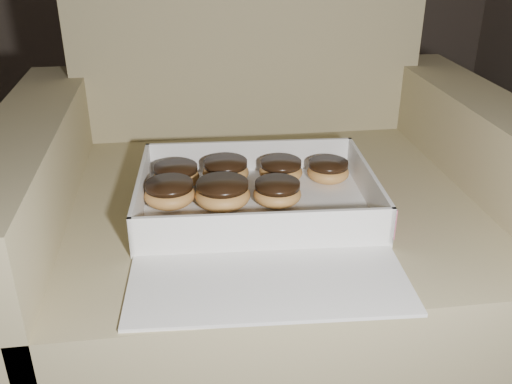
{
  "coord_description": "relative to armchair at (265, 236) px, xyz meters",
  "views": [
    {
      "loc": [
        0.59,
        -0.28,
        0.82
      ],
      "look_at": [
        0.7,
        0.51,
        0.43
      ],
      "focal_mm": 40.0,
      "sensor_mm": 36.0,
      "label": 1
    }
  ],
  "objects": [
    {
      "name": "armchair",
      "position": [
        0.0,
        0.0,
        0.0
      ],
      "size": [
        0.87,
        0.73,
        0.91
      ],
      "color": "#91845C",
      "rests_on": "floor"
    },
    {
      "name": "donut_e",
      "position": [
        -0.15,
        -0.04,
        0.15
      ],
      "size": [
        0.08,
        0.08,
        0.04
      ],
      "color": "#CF9448",
      "rests_on": "bakery_box"
    },
    {
      "name": "donut_d",
      "position": [
        0.0,
        -0.12,
        0.15
      ],
      "size": [
        0.07,
        0.07,
        0.04
      ],
      "color": "#CF9448",
      "rests_on": "bakery_box"
    },
    {
      "name": "crumb_a",
      "position": [
        0.06,
        -0.19,
        0.13
      ],
      "size": [
        0.01,
        0.01,
        0.0
      ],
      "primitive_type": "ellipsoid",
      "color": "black",
      "rests_on": "bakery_box"
    },
    {
      "name": "donut_b",
      "position": [
        -0.08,
        -0.12,
        0.15
      ],
      "size": [
        0.09,
        0.09,
        0.04
      ],
      "color": "#CF9448",
      "rests_on": "bakery_box"
    },
    {
      "name": "donut_f",
      "position": [
        -0.07,
        -0.03,
        0.15
      ],
      "size": [
        0.08,
        0.08,
        0.04
      ],
      "color": "#CF9448",
      "rests_on": "bakery_box"
    },
    {
      "name": "donut_c",
      "position": [
        0.1,
        -0.05,
        0.15
      ],
      "size": [
        0.07,
        0.07,
        0.04
      ],
      "color": "#CF9448",
      "rests_on": "bakery_box"
    },
    {
      "name": "donut_g",
      "position": [
        0.02,
        -0.04,
        0.15
      ],
      "size": [
        0.07,
        0.07,
        0.04
      ],
      "color": "#CF9448",
      "rests_on": "bakery_box"
    },
    {
      "name": "crumb_c",
      "position": [
        -0.16,
        -0.12,
        0.13
      ],
      "size": [
        0.01,
        0.01,
        0.0
      ],
      "primitive_type": "ellipsoid",
      "color": "black",
      "rests_on": "bakery_box"
    },
    {
      "name": "donut_a",
      "position": [
        -0.16,
        -0.1,
        0.15
      ],
      "size": [
        0.08,
        0.08,
        0.04
      ],
      "color": "#CF9448",
      "rests_on": "bakery_box"
    },
    {
      "name": "bakery_box",
      "position": [
        -0.03,
        -0.15,
        0.13
      ],
      "size": [
        0.38,
        0.44,
        0.06
      ],
      "rotation": [
        0.0,
        0.0,
        -0.06
      ],
      "color": "white",
      "rests_on": "armchair"
    },
    {
      "name": "crumb_b",
      "position": [
        -0.14,
        -0.15,
        0.13
      ],
      "size": [
        0.01,
        0.01,
        0.0
      ],
      "primitive_type": "ellipsoid",
      "color": "black",
      "rests_on": "bakery_box"
    }
  ]
}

